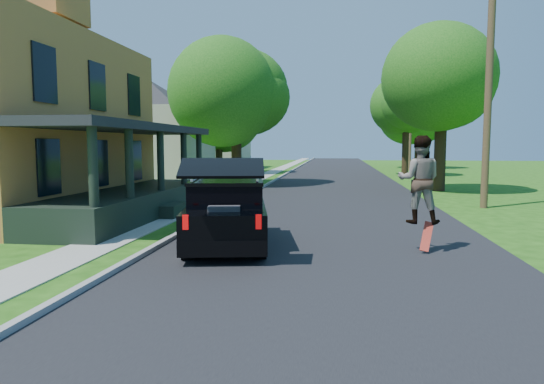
# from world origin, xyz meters

# --- Properties ---
(ground) EXTENTS (140.00, 140.00, 0.00)m
(ground) POSITION_xyz_m (0.00, 0.00, 0.00)
(ground) COLOR #1E4D0F
(ground) RESTS_ON ground
(street) EXTENTS (8.00, 120.00, 0.02)m
(street) POSITION_xyz_m (0.00, 20.00, 0.00)
(street) COLOR black
(street) RESTS_ON ground
(curb) EXTENTS (0.15, 120.00, 0.12)m
(curb) POSITION_xyz_m (-4.05, 20.00, 0.00)
(curb) COLOR gray
(curb) RESTS_ON ground
(sidewalk) EXTENTS (1.30, 120.00, 0.03)m
(sidewalk) POSITION_xyz_m (-5.60, 20.00, 0.00)
(sidewalk) COLOR gray
(sidewalk) RESTS_ON ground
(front_walk) EXTENTS (6.50, 1.20, 0.03)m
(front_walk) POSITION_xyz_m (-9.50, 6.00, 0.00)
(front_walk) COLOR gray
(front_walk) RESTS_ON ground
(neighbor_house_mid) EXTENTS (12.78, 12.78, 8.30)m
(neighbor_house_mid) POSITION_xyz_m (-13.50, 24.00, 4.19)
(neighbor_house_mid) COLOR #BAB6A5
(neighbor_house_mid) RESTS_ON ground
(neighbor_house_far) EXTENTS (12.78, 12.78, 8.30)m
(neighbor_house_far) POSITION_xyz_m (-13.50, 40.00, 4.19)
(neighbor_house_far) COLOR #BAB6A5
(neighbor_house_far) RESTS_ON ground
(black_suv) EXTENTS (2.52, 4.87, 2.16)m
(black_suv) POSITION_xyz_m (-2.48, 1.50, 0.83)
(black_suv) COLOR black
(black_suv) RESTS_ON ground
(skateboarder) EXTENTS (1.06, 0.88, 1.99)m
(skateboarder) POSITION_xyz_m (1.97, 1.50, 1.64)
(skateboarder) COLOR black
(skateboarder) RESTS_ON ground
(skateboard) EXTENTS (0.37, 0.46, 0.64)m
(skateboard) POSITION_xyz_m (2.15, 1.35, 0.35)
(skateboard) COLOR #9F1C0D
(skateboard) RESTS_ON ground
(tree_left_mid) EXTENTS (7.64, 7.33, 8.98)m
(tree_left_mid) POSITION_xyz_m (-6.05, 19.47, 5.76)
(tree_left_mid) COLOR black
(tree_left_mid) RESTS_ON ground
(tree_left_far) EXTENTS (7.52, 7.34, 9.45)m
(tree_left_far) POSITION_xyz_m (-9.79, 30.21, 6.04)
(tree_left_far) COLOR black
(tree_left_far) RESTS_ON ground
(tree_right_near) EXTENTS (7.07, 6.70, 8.43)m
(tree_right_near) POSITION_xyz_m (5.45, 16.80, 5.50)
(tree_right_near) COLOR black
(tree_right_near) RESTS_ON ground
(tree_right_mid) EXTENTS (5.52, 5.22, 7.90)m
(tree_right_mid) POSITION_xyz_m (5.46, 30.00, 5.39)
(tree_right_mid) COLOR black
(tree_right_mid) RESTS_ON ground
(tree_right_far) EXTENTS (7.65, 7.85, 9.24)m
(tree_right_far) POSITION_xyz_m (8.51, 43.09, 5.93)
(tree_right_far) COLOR black
(tree_right_far) RESTS_ON ground
(utility_pole_near) EXTENTS (1.70, 0.35, 10.95)m
(utility_pole_near) POSITION_xyz_m (5.77, 9.76, 5.63)
(utility_pole_near) COLOR #4F3E24
(utility_pole_near) RESTS_ON ground
(utility_pole_far) EXTENTS (1.50, 0.49, 9.13)m
(utility_pole_far) POSITION_xyz_m (7.00, 37.85, 4.70)
(utility_pole_far) COLOR #4F3E24
(utility_pole_far) RESTS_ON ground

